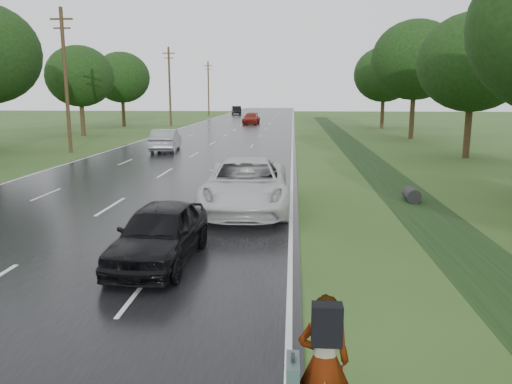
{
  "coord_description": "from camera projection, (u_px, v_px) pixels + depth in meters",
  "views": [
    {
      "loc": [
        6.77,
        -9.75,
        4.21
      ],
      "look_at": [
        5.69,
        4.85,
        1.3
      ],
      "focal_mm": 35.0,
      "sensor_mm": 36.0,
      "label": 1
    }
  ],
  "objects": [
    {
      "name": "road",
      "position": [
        231.0,
        132.0,
        54.86
      ],
      "size": [
        14.0,
        180.0,
        0.04
      ],
      "primitive_type": "cube",
      "color": "black",
      "rests_on": "ground"
    },
    {
      "name": "dark_sedan",
      "position": [
        160.0,
        233.0,
        12.4
      ],
      "size": [
        1.97,
        4.47,
        1.5
      ],
      "primitive_type": "imported",
      "rotation": [
        0.0,
        0.0,
        -0.05
      ],
      "color": "black",
      "rests_on": "road"
    },
    {
      "name": "drainage_ditch",
      "position": [
        376.0,
        168.0,
        28.31
      ],
      "size": [
        2.2,
        120.0,
        0.56
      ],
      "color": "black",
      "rests_on": "ground"
    },
    {
      "name": "utility_pole_mid",
      "position": [
        66.0,
        79.0,
        34.95
      ],
      "size": [
        1.6,
        0.26,
        10.0
      ],
      "color": "#332515",
      "rests_on": "ground"
    },
    {
      "name": "far_car_red",
      "position": [
        251.0,
        118.0,
        68.8
      ],
      "size": [
        2.28,
        5.2,
        1.49
      ],
      "primitive_type": "imported",
      "rotation": [
        0.0,
        0.0,
        -0.04
      ],
      "color": "maroon",
      "rests_on": "road"
    },
    {
      "name": "utility_pole_far",
      "position": [
        170.0,
        85.0,
        64.3
      ],
      "size": [
        1.6,
        0.26,
        10.0
      ],
      "color": "#332515",
      "rests_on": "ground"
    },
    {
      "name": "far_car_dark",
      "position": [
        236.0,
        110.0,
        99.24
      ],
      "size": [
        2.56,
        5.22,
        1.65
      ],
      "primitive_type": "imported",
      "rotation": [
        0.0,
        0.0,
        3.31
      ],
      "color": "black",
      "rests_on": "road"
    },
    {
      "name": "tree_west_f",
      "position": [
        122.0,
        77.0,
        62.56
      ],
      "size": [
        7.0,
        7.0,
        9.29
      ],
      "color": "#332515",
      "rests_on": "ground"
    },
    {
      "name": "silver_sedan",
      "position": [
        166.0,
        140.0,
        36.41
      ],
      "size": [
        2.17,
        5.01,
        1.6
      ],
      "primitive_type": "imported",
      "rotation": [
        0.0,
        0.0,
        3.24
      ],
      "color": "gray",
      "rests_on": "road"
    },
    {
      "name": "edge_stripe_west",
      "position": [
        171.0,
        131.0,
        55.35
      ],
      "size": [
        0.12,
        180.0,
        0.01
      ],
      "primitive_type": "cube",
      "color": "silver",
      "rests_on": "road"
    },
    {
      "name": "pedestrian",
      "position": [
        322.0,
        360.0,
        6.22
      ],
      "size": [
        0.8,
        0.72,
        1.8
      ],
      "rotation": [
        0.0,
        0.0,
        3.15
      ],
      "color": "#A5998C",
      "rests_on": "ground"
    },
    {
      "name": "edge_stripe_east",
      "position": [
        293.0,
        132.0,
        54.37
      ],
      "size": [
        0.12,
        180.0,
        0.01
      ],
      "primitive_type": "cube",
      "color": "silver",
      "rests_on": "road"
    },
    {
      "name": "tree_east_d",
      "position": [
        415.0,
        60.0,
        45.34
      ],
      "size": [
        8.0,
        8.0,
        10.76
      ],
      "color": "#332515",
      "rests_on": "ground"
    },
    {
      "name": "center_line",
      "position": [
        231.0,
        132.0,
        54.86
      ],
      "size": [
        0.12,
        180.0,
        0.01
      ],
      "primitive_type": "cube",
      "color": "silver",
      "rests_on": "road"
    },
    {
      "name": "tree_east_c",
      "position": [
        473.0,
        62.0,
        31.81
      ],
      "size": [
        7.0,
        7.0,
        9.29
      ],
      "color": "#332515",
      "rests_on": "ground"
    },
    {
      "name": "utility_pole_distant",
      "position": [
        208.0,
        88.0,
        93.64
      ],
      "size": [
        1.6,
        0.26,
        10.0
      ],
      "color": "#332515",
      "rests_on": "ground"
    },
    {
      "name": "tree_west_d",
      "position": [
        80.0,
        76.0,
        48.89
      ],
      "size": [
        6.6,
        6.6,
        8.8
      ],
      "color": "#332515",
      "rests_on": "ground"
    },
    {
      "name": "white_pickup",
      "position": [
        246.0,
        185.0,
        18.1
      ],
      "size": [
        3.32,
        6.68,
        1.82
      ],
      "primitive_type": "imported",
      "rotation": [
        0.0,
        0.0,
        0.05
      ],
      "color": "silver",
      "rests_on": "road"
    },
    {
      "name": "tree_east_f",
      "position": [
        384.0,
        75.0,
        59.21
      ],
      "size": [
        7.2,
        7.2,
        9.62
      ],
      "color": "#332515",
      "rests_on": "ground"
    }
  ]
}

